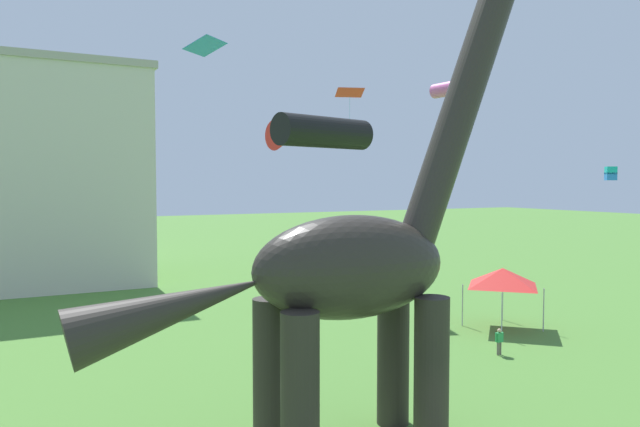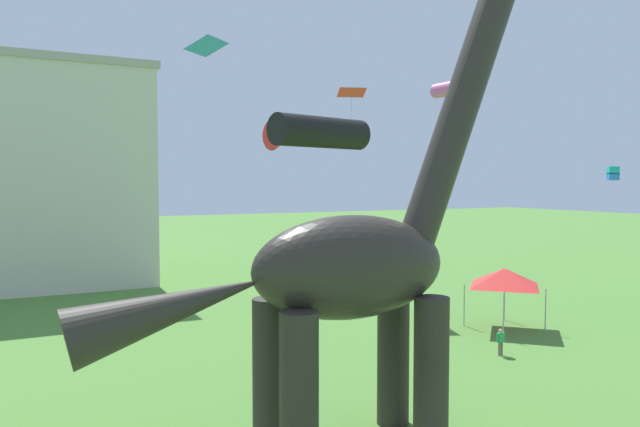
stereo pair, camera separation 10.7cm
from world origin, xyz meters
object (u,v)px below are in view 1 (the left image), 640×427
object	(u,v)px
kite_near_low	(611,173)
kite_near_high	(315,133)
festival_canopy_tent	(503,277)
kite_mid_center	(457,89)
kite_high_left	(350,93)
kite_far_right	(205,46)
person_far_spectator	(284,328)
dinosaur_sculpture	(350,267)
person_strolling_adult	(499,339)
person_near_flyer	(431,310)

from	to	relation	value
kite_near_low	kite_near_high	world-z (taller)	kite_near_high
festival_canopy_tent	kite_mid_center	bearing A→B (deg)	-144.30
kite_high_left	kite_mid_center	bearing A→B (deg)	-107.03
kite_far_right	kite_mid_center	distance (m)	11.83
person_far_spectator	kite_mid_center	bearing A→B (deg)	79.00
dinosaur_sculpture	kite_near_low	distance (m)	18.66
dinosaur_sculpture	kite_mid_center	distance (m)	8.30
person_far_spectator	person_strolling_adult	bearing A→B (deg)	111.12
person_strolling_adult	kite_high_left	distance (m)	17.71
kite_high_left	person_near_flyer	bearing A→B (deg)	-91.99
kite_mid_center	kite_far_right	bearing A→B (deg)	120.71
kite_near_low	kite_high_left	world-z (taller)	kite_high_left
kite_far_right	kite_high_left	bearing A→B (deg)	27.16
person_near_flyer	festival_canopy_tent	world-z (taller)	festival_canopy_tent
person_strolling_adult	kite_mid_center	world-z (taller)	kite_mid_center
person_near_flyer	kite_near_low	size ratio (longest dim) A/B	2.48
kite_near_low	kite_near_high	size ratio (longest dim) A/B	0.36
person_strolling_adult	kite_high_left	world-z (taller)	kite_high_left
person_far_spectator	festival_canopy_tent	world-z (taller)	festival_canopy_tent
kite_near_high	kite_mid_center	distance (m)	12.18
festival_canopy_tent	kite_near_low	distance (m)	7.13
dinosaur_sculpture	kite_mid_center	xyz separation A→B (m)	(5.73, 2.52, 5.46)
person_strolling_adult	kite_far_right	xyz separation A→B (m)	(-10.14, 7.67, 12.53)
person_strolling_adult	festival_canopy_tent	xyz separation A→B (m)	(3.41, 3.31, 1.87)
festival_canopy_tent	kite_near_low	bearing A→B (deg)	-31.82
kite_near_low	kite_far_right	xyz separation A→B (m)	(-17.80, 7.00, 5.58)
festival_canopy_tent	kite_high_left	bearing A→B (deg)	107.05
kite_high_left	person_far_spectator	bearing A→B (deg)	-134.16
dinosaur_sculpture	person_far_spectator	bearing A→B (deg)	98.48
person_far_spectator	kite_far_right	size ratio (longest dim) A/B	0.74
festival_canopy_tent	kite_near_low	world-z (taller)	kite_near_low
kite_near_low	kite_mid_center	size ratio (longest dim) A/B	0.36
person_near_flyer	person_far_spectator	distance (m)	7.83
festival_canopy_tent	kite_near_low	size ratio (longest dim) A/B	4.79
kite_near_high	person_strolling_adult	bearing A→B (deg)	35.53
kite_high_left	festival_canopy_tent	bearing A→B (deg)	-72.95
dinosaur_sculpture	kite_far_right	xyz separation A→B (m)	(-0.14, 12.40, 8.26)
person_far_spectator	kite_far_right	xyz separation A→B (m)	(-2.43, 2.95, 12.24)
kite_near_high	kite_far_right	world-z (taller)	kite_far_right
kite_near_high	kite_high_left	bearing A→B (deg)	58.45
person_near_flyer	person_far_spectator	bearing A→B (deg)	-13.35
kite_high_left	kite_near_high	bearing A→B (deg)	-121.55
kite_near_low	kite_high_left	bearing A→B (deg)	120.29
festival_canopy_tent	kite_high_left	world-z (taller)	kite_high_left
person_far_spectator	kite_near_low	bearing A→B (deg)	127.87
person_strolling_adult	kite_far_right	size ratio (longest dim) A/B	0.51
person_near_flyer	kite_high_left	world-z (taller)	kite_high_left
kite_near_high	kite_far_right	bearing A→B (deg)	78.82
person_far_spectator	kite_near_low	size ratio (longest dim) A/B	2.43
kite_mid_center	kite_high_left	bearing A→B (deg)	72.97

